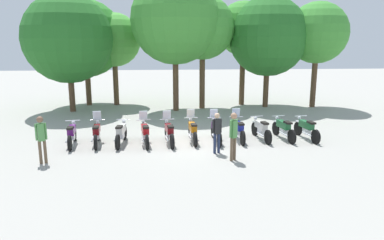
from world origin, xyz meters
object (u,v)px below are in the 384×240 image
Objects in this scene: motorcycle_2 at (121,133)px; tree_0 at (68,38)px; person_1 at (217,130)px; tree_6 at (268,37)px; motorcycle_9 at (283,128)px; motorcycle_3 at (145,133)px; motorcycle_5 at (193,130)px; tree_7 at (317,33)px; motorcycle_0 at (72,134)px; tree_1 at (85,38)px; tree_5 at (244,29)px; motorcycle_8 at (261,129)px; person_2 at (233,132)px; person_0 at (41,136)px; tree_2 at (114,40)px; motorcycle_4 at (169,132)px; motorcycle_6 at (216,130)px; tree_3 at (175,20)px; tree_4 at (202,28)px; motorcycle_10 at (306,128)px; motorcycle_1 at (97,133)px; motorcycle_7 at (239,129)px.

tree_0 is at bearing 31.32° from motorcycle_2.
tree_6 is (4.73, 10.01, 3.68)m from person_1.
tree_0 is 12.63m from tree_6.
person_1 is at bearing 110.37° from motorcycle_9.
motorcycle_3 is at bearing 84.48° from motorcycle_9.
motorcycle_5 is 0.32× the size of tree_7.
tree_7 is (13.91, 8.19, 4.36)m from motorcycle_0.
motorcycle_5 is at bearing -56.45° from tree_1.
motorcycle_0 is 14.08m from tree_5.
motorcycle_8 is 3.36m from person_2.
person_0 is 0.28× the size of tree_2.
tree_6 is at bearing -24.32° from motorcycle_8.
motorcycle_6 is at bearing -93.64° from motorcycle_4.
person_2 is at bearing -166.01° from person_1.
person_0 reaches higher than motorcycle_3.
motorcycle_3 is 14.26m from tree_7.
motorcycle_6 reaches higher than motorcycle_8.
motorcycle_4 is 0.26× the size of tree_3.
person_1 is (-0.20, -1.68, 0.44)m from motorcycle_6.
tree_6 reaches higher than tree_1.
motorcycle_0 is 2.40m from person_0.
motorcycle_9 is 1.23× the size of person_0.
person_1 is at bearing -10.84° from person_2.
tree_3 reaches higher than person_2.
tree_5 is 1.81m from tree_6.
motorcycle_6 is 0.30× the size of tree_4.
tree_3 is at bearing 29.57° from motorcycle_10.
motorcycle_3 is at bearing 86.22° from motorcycle_8.
motorcycle_8 and motorcycle_10 have the same top height.
person_2 is 15.08m from tree_1.
motorcycle_3 is at bearing -97.29° from motorcycle_0.
tree_3 is (5.15, 9.87, 4.59)m from person_0.
motorcycle_9 is at bearing -99.84° from tree_6.
tree_3 reaches higher than motorcycle_2.
motorcycle_0 is 8.31m from motorcycle_8.
motorcycle_8 is at bearing -96.39° from tree_5.
motorcycle_5 is (3.11, 0.19, 0.01)m from motorcycle_2.
motorcycle_5 is 0.35× the size of tree_2.
tree_1 reaches higher than tree_7.
motorcycle_1 is 5.26m from person_1.
tree_7 is (7.40, 10.67, 3.78)m from person_2.
motorcycle_2 is 1.24× the size of person_0.
tree_7 is at bearing 1.63° from tree_0.
tree_7 reaches higher than motorcycle_10.
person_2 reaches higher than motorcycle_5.
motorcycle_2 is at bearing -127.51° from tree_5.
tree_5 is at bearing 22.44° from tree_4.
motorcycle_2 is at bearing 83.21° from motorcycle_10.
motorcycle_7 is 0.32× the size of tree_7.
tree_2 is (-5.44, 11.59, 3.46)m from person_1.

